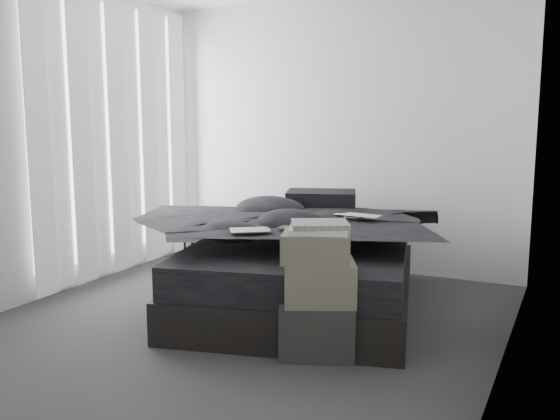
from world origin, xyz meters
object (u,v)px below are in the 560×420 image
at_px(laptop, 355,207).
at_px(side_stand, 201,242).
at_px(box_lower, 317,328).
at_px(bed, 302,287).

relative_size(laptop, side_stand, 0.57).
distance_m(side_stand, box_lower, 2.24).
distance_m(laptop, box_lower, 1.21).
xyz_separation_m(side_stand, box_lower, (1.77, -1.37, -0.13)).
distance_m(laptop, side_stand, 1.76).
bearing_deg(box_lower, laptop, 96.43).
distance_m(bed, side_stand, 1.37).
xyz_separation_m(bed, side_stand, (-1.27, 0.50, 0.16)).
distance_m(bed, box_lower, 1.01).
bearing_deg(side_stand, laptop, -11.88).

